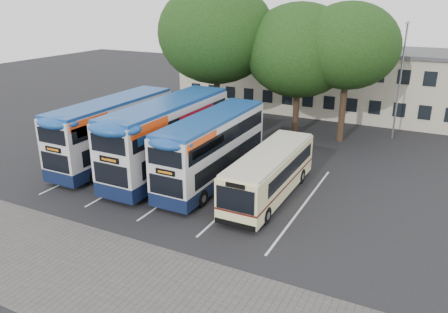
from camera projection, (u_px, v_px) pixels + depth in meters
ground at (206, 234)px, 20.96m from camera, size 120.00×120.00×0.00m
paving_strip at (103, 278)px, 17.62m from camera, size 40.00×6.00×0.01m
bay_lines at (193, 183)px, 26.74m from camera, size 14.12×11.00×0.01m
depot_building at (341, 80)px, 42.49m from camera, size 32.40×8.40×6.20m
lamp_post at (401, 75)px, 33.39m from camera, size 0.25×1.05×9.06m
tree_left at (216, 33)px, 35.28m from camera, size 9.51×9.51×12.02m
tree_mid at (299, 51)px, 33.91m from camera, size 8.55×8.55×10.45m
tree_right at (348, 46)px, 32.12m from camera, size 7.48×7.48×10.51m
bus_dd_left at (114, 128)px, 29.34m from camera, size 2.53×10.44×4.35m
bus_dd_mid at (169, 134)px, 27.57m from camera, size 2.71×11.16×4.65m
bus_dd_right at (213, 146)px, 26.18m from camera, size 2.43×10.04×4.18m
bus_single at (270, 171)px, 24.44m from camera, size 2.30×9.05×2.70m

